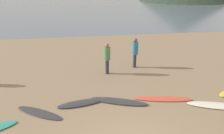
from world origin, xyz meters
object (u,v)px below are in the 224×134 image
(surfboard_4, at_px, (119,101))
(person_0, at_px, (135,50))
(person_3, at_px, (107,56))
(surfboard_5, at_px, (163,99))
(surfboard_2, at_px, (39,113))
(surfboard_6, at_px, (218,106))
(surfboard_3, at_px, (80,103))

(surfboard_4, relative_size, person_0, 1.38)
(person_3, bearing_deg, surfboard_5, -93.66)
(surfboard_5, distance_m, person_3, 3.96)
(surfboard_2, xyz_separation_m, surfboard_6, (7.22, -0.67, 0.02))
(surfboard_4, distance_m, person_0, 4.38)
(surfboard_3, height_order, surfboard_5, surfboard_3)
(surfboard_4, distance_m, surfboard_6, 4.10)
(surfboard_4, relative_size, person_3, 1.40)
(person_0, bearing_deg, surfboard_6, -174.15)
(surfboard_4, bearing_deg, surfboard_3, -162.15)
(surfboard_2, distance_m, surfboard_3, 1.67)
(person_0, bearing_deg, surfboard_2, 111.57)
(person_0, bearing_deg, person_3, 93.20)
(surfboard_2, height_order, surfboard_3, surfboard_3)
(surfboard_2, relative_size, surfboard_4, 0.87)
(surfboard_2, height_order, person_0, person_0)
(surfboard_2, relative_size, surfboard_6, 0.85)
(person_0, bearing_deg, surfboard_4, 137.35)
(surfboard_4, bearing_deg, surfboard_2, -152.24)
(person_0, height_order, person_3, person_0)
(surfboard_5, relative_size, person_3, 1.44)
(surfboard_2, xyz_separation_m, person_3, (3.18, 3.51, 1.01))
(person_3, bearing_deg, surfboard_3, -152.51)
(surfboard_5, bearing_deg, surfboard_2, -165.28)
(surfboard_2, height_order, surfboard_6, surfboard_6)
(surfboard_6, bearing_deg, person_3, 153.14)
(surfboard_3, height_order, surfboard_6, surfboard_6)
(surfboard_5, height_order, person_3, person_3)
(surfboard_3, bearing_deg, surfboard_2, -174.80)
(surfboard_3, distance_m, surfboard_6, 5.72)
(surfboard_5, bearing_deg, surfboard_6, -12.58)
(surfboard_2, relative_size, surfboard_3, 1.10)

